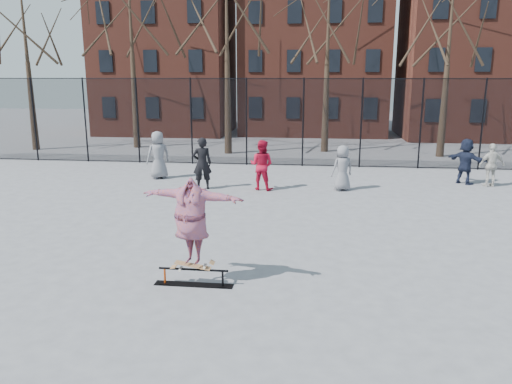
# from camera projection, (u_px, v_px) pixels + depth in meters

# --- Properties ---
(ground) EXTENTS (100.00, 100.00, 0.00)m
(ground) POSITION_uv_depth(u_px,v_px,m) (228.00, 271.00, 10.68)
(ground) COLOR slate
(skate_rail) EXTENTS (1.60, 0.24, 0.35)m
(skate_rail) POSITION_uv_depth(u_px,v_px,m) (194.00, 278.00, 9.97)
(skate_rail) COLOR black
(skate_rail) RESTS_ON ground
(skateboard) EXTENTS (0.78, 0.19, 0.09)m
(skateboard) POSITION_uv_depth(u_px,v_px,m) (193.00, 266.00, 9.91)
(skateboard) COLOR #92623A
(skateboard) RESTS_ON skate_rail
(skater) EXTENTS (2.17, 0.93, 1.71)m
(skater) POSITION_uv_depth(u_px,v_px,m) (192.00, 223.00, 9.70)
(skater) COLOR #56398F
(skater) RESTS_ON skateboard
(bystander_grey) EXTENTS (1.12, 1.05, 1.93)m
(bystander_grey) POSITION_uv_depth(u_px,v_px,m) (158.00, 155.00, 20.12)
(bystander_grey) COLOR slate
(bystander_grey) RESTS_ON ground
(bystander_black) EXTENTS (0.80, 0.64, 1.91)m
(bystander_black) POSITION_uv_depth(u_px,v_px,m) (202.00, 163.00, 18.24)
(bystander_black) COLOR black
(bystander_black) RESTS_ON ground
(bystander_red) EXTENTS (1.03, 0.89, 1.83)m
(bystander_red) POSITION_uv_depth(u_px,v_px,m) (262.00, 165.00, 18.15)
(bystander_red) COLOR #B40F2C
(bystander_red) RESTS_ON ground
(bystander_white) EXTENTS (1.01, 0.54, 1.63)m
(bystander_white) POSITION_uv_depth(u_px,v_px,m) (492.00, 165.00, 18.66)
(bystander_white) COLOR beige
(bystander_white) RESTS_ON ground
(bystander_navy) EXTENTS (1.52, 1.53, 1.76)m
(bystander_navy) POSITION_uv_depth(u_px,v_px,m) (466.00, 161.00, 19.13)
(bystander_navy) COLOR #1B2137
(bystander_navy) RESTS_ON ground
(bystander_extra) EXTENTS (0.96, 0.83, 1.66)m
(bystander_extra) POSITION_uv_depth(u_px,v_px,m) (342.00, 168.00, 18.04)
(bystander_extra) COLOR slate
(bystander_extra) RESTS_ON ground
(fence) EXTENTS (34.03, 0.07, 4.00)m
(fence) POSITION_uv_depth(u_px,v_px,m) (276.00, 121.00, 22.78)
(fence) COLOR black
(fence) RESTS_ON ground
(tree_row) EXTENTS (33.66, 7.46, 10.67)m
(tree_row) POSITION_uv_depth(u_px,v_px,m) (279.00, 10.00, 25.61)
(tree_row) COLOR black
(tree_row) RESTS_ON ground
(rowhouses) EXTENTS (29.00, 7.00, 13.00)m
(rowhouses) POSITION_uv_depth(u_px,v_px,m) (303.00, 46.00, 34.35)
(rowhouses) COLOR #5C281D
(rowhouses) RESTS_ON ground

